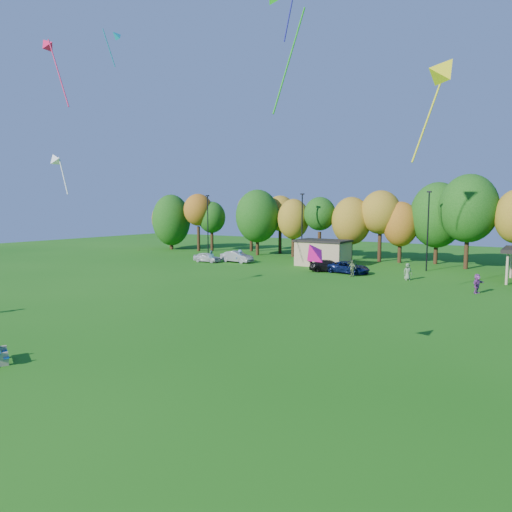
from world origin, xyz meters
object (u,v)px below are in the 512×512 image
Objects in this scene: car_a at (207,257)px; car_c at (348,267)px; car_d at (329,266)px; car_b at (237,257)px.

car_c reaches higher than car_a.
car_d reaches higher than car_c.
car_c is 1.04× the size of car_d.
car_d is at bearing 97.02° from car_c.
car_a is 0.80× the size of car_c.
car_c is at bearing -91.51° from car_a.
car_a is 19.71m from car_c.
car_d is (17.41, 0.45, 0.02)m from car_a.
car_a is 3.98m from car_b.
car_c is at bearing -111.29° from car_d.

